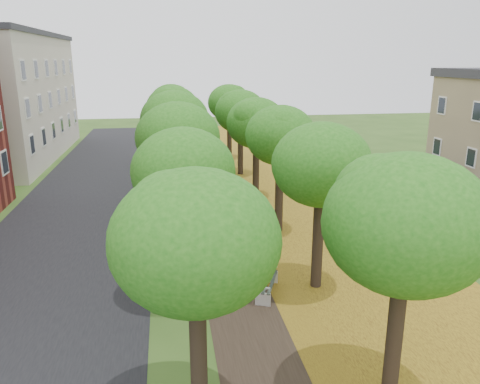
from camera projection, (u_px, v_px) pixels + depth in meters
name	position (u px, v px, depth m)	size (l,w,h in m)	color
street_asphalt	(78.00, 221.00, 24.63)	(8.00, 70.00, 0.01)	black
footpath	(220.00, 214.00, 25.76)	(3.20, 70.00, 0.01)	black
leaf_verge	(307.00, 209.00, 26.51)	(7.50, 70.00, 0.01)	#A7881E
parking_lot	(436.00, 198.00, 28.74)	(9.00, 16.00, 0.01)	black
tree_row_west	(176.00, 133.00, 24.19)	(3.61, 33.61, 6.10)	black
tree_row_east	(267.00, 131.00, 24.91)	(3.61, 33.61, 6.10)	black
bench	(265.00, 281.00, 16.89)	(1.23, 2.02, 0.92)	#28322A
car_silver	(477.00, 223.00, 22.24)	(1.66, 4.12, 1.40)	#A6A6AA
car_red	(409.00, 195.00, 26.94)	(1.43, 4.10, 1.35)	maroon
car_grey	(399.00, 189.00, 28.12)	(1.85, 4.55, 1.32)	#37373C
car_white	(389.00, 184.00, 29.36)	(2.16, 4.69, 1.30)	white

